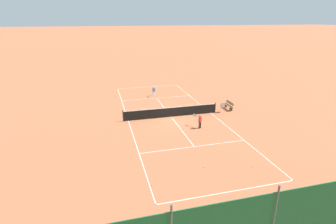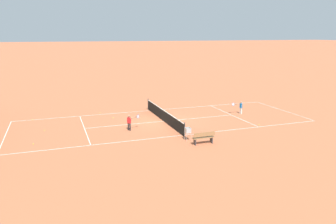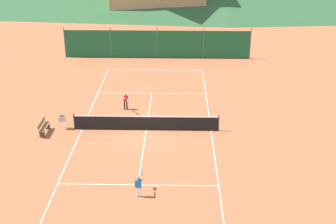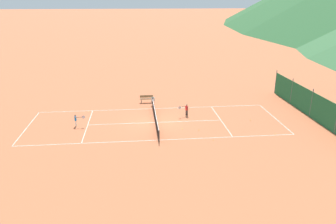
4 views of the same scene
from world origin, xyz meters
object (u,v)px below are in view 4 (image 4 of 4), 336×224
at_px(player_near_service, 186,109).
at_px(courtside_bench, 147,99).
at_px(tennis_net, 155,118).
at_px(tennis_ball_alley_left, 89,112).
at_px(tennis_ball_service_box, 250,120).
at_px(tennis_ball_by_net_right, 247,110).
at_px(tennis_ball_by_net_left, 151,116).
at_px(tennis_ball_far_corner, 182,129).
at_px(ball_hopper, 153,99).
at_px(tennis_ball_alley_right, 199,130).
at_px(tennis_ball_mid_court, 213,140).
at_px(tennis_ball_near_corner, 275,134).
at_px(player_far_baseline, 76,119).

distance_m(player_near_service, courtside_bench, 6.08).
relative_size(tennis_net, tennis_ball_alley_left, 139.09).
distance_m(tennis_ball_service_box, tennis_ball_by_net_right, 3.15).
relative_size(tennis_ball_by_net_left, tennis_ball_far_corner, 1.00).
distance_m(tennis_ball_by_net_left, courtside_bench, 4.62).
bearing_deg(ball_hopper, tennis_ball_by_net_left, -7.18).
height_order(tennis_ball_alley_right, ball_hopper, ball_hopper).
bearing_deg(tennis_ball_by_net_left, tennis_ball_by_net_right, 95.25).
bearing_deg(tennis_ball_service_box, tennis_ball_mid_court, -47.99).
relative_size(tennis_ball_mid_court, ball_hopper, 0.07).
bearing_deg(tennis_ball_alley_right, tennis_ball_near_corner, 75.80).
bearing_deg(tennis_ball_by_net_right, tennis_ball_by_net_left, -84.75).
bearing_deg(tennis_net, tennis_ball_by_net_right, 105.18).
bearing_deg(player_near_service, tennis_ball_alley_right, 7.67).
bearing_deg(tennis_net, tennis_ball_service_box, 87.61).
xyz_separation_m(tennis_ball_near_corner, tennis_ball_alley_right, (-1.64, -6.48, 0.00)).
bearing_deg(tennis_ball_alley_right, courtside_bench, -153.32).
bearing_deg(player_far_baseline, tennis_ball_alley_left, 170.74).
xyz_separation_m(tennis_ball_near_corner, ball_hopper, (-9.29, -10.18, 0.62)).
relative_size(tennis_ball_alley_left, tennis_ball_by_net_left, 1.00).
bearing_deg(tennis_ball_mid_court, tennis_ball_by_net_right, 143.66).
xyz_separation_m(tennis_net, tennis_ball_alley_right, (2.35, 3.77, -0.47)).
bearing_deg(player_far_baseline, tennis_net, 91.12).
distance_m(player_near_service, tennis_ball_service_box, 6.39).
distance_m(tennis_ball_alley_left, tennis_ball_mid_court, 14.03).
distance_m(player_far_baseline, tennis_ball_service_box, 16.66).
bearing_deg(player_far_baseline, tennis_ball_mid_court, 69.35).
xyz_separation_m(player_far_baseline, tennis_ball_alley_right, (2.20, 11.15, -0.64)).
bearing_deg(tennis_ball_alley_left, player_near_service, 78.47).
bearing_deg(tennis_ball_service_box, tennis_ball_alley_left, -104.20).
bearing_deg(tennis_ball_far_corner, tennis_ball_by_net_left, -143.86).
relative_size(tennis_ball_service_box, ball_hopper, 0.07).
relative_size(tennis_net, ball_hopper, 10.31).
distance_m(tennis_ball_by_net_left, tennis_ball_far_corner, 4.56).
relative_size(player_far_baseline, courtside_bench, 0.76).
relative_size(tennis_ball_alley_right, tennis_ball_by_net_right, 1.00).
xyz_separation_m(tennis_ball_service_box, tennis_ball_mid_court, (4.25, -4.72, 0.00)).
height_order(tennis_net, courtside_bench, tennis_net).
bearing_deg(ball_hopper, tennis_ball_alley_left, -76.57).
bearing_deg(ball_hopper, tennis_ball_near_corner, 47.62).
bearing_deg(tennis_ball_mid_court, tennis_ball_service_box, 132.01).
height_order(tennis_ball_alley_right, courtside_bench, courtside_bench).
height_order(tennis_net, player_near_service, player_near_service).
xyz_separation_m(tennis_ball_near_corner, tennis_ball_service_box, (-3.60, -0.98, 0.00)).
bearing_deg(tennis_ball_near_corner, tennis_ball_service_box, -164.72).
bearing_deg(tennis_net, tennis_ball_mid_court, 44.38).
bearing_deg(tennis_ball_alley_right, tennis_ball_alley_left, -119.74).
bearing_deg(tennis_net, player_far_baseline, -88.88).
distance_m(player_near_service, tennis_ball_far_corner, 3.75).
height_order(tennis_net, tennis_ball_far_corner, tennis_net).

